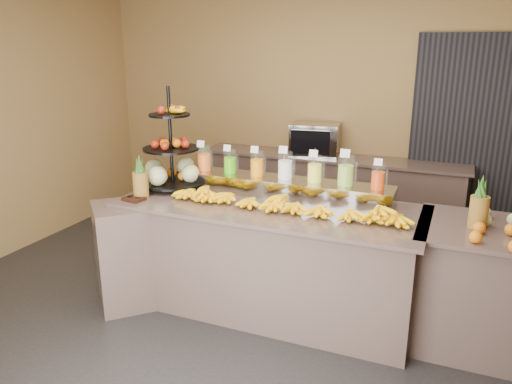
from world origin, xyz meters
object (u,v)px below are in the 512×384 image
Objects in this scene: condiment_caddy at (134,199)px; right_fruit_pile at (500,227)px; oven_warmer at (315,139)px; pitcher_tray at (285,187)px; banana_heap at (285,202)px; fruit_stand at (176,162)px.

condiment_caddy is 2.80m from right_fruit_pile.
right_fruit_pile is 0.80× the size of oven_warmer.
pitcher_tray is 1.69m from oven_warmer.
condiment_caddy is (-1.25, -0.26, -0.05)m from banana_heap.
oven_warmer is at bearing 133.17° from right_fruit_pile.
fruit_stand is at bearing -173.11° from pitcher_tray.
right_fruit_pile is (2.67, -0.22, -0.16)m from fruit_stand.
fruit_stand is (-1.13, 0.24, 0.17)m from banana_heap.
banana_heap is 3.63× the size of oven_warmer.
fruit_stand is at bearing -120.67° from oven_warmer.
condiment_caddy is (-0.12, -0.49, -0.22)m from fruit_stand.
banana_heap is 2.06m from oven_warmer.
fruit_stand is 1.65× the size of oven_warmer.
condiment_caddy is 2.46m from oven_warmer.
banana_heap is 4.53× the size of right_fruit_pile.
oven_warmer is at bearing 68.58° from fruit_stand.
fruit_stand is 0.55m from condiment_caddy.
banana_heap is at bearing -70.00° from pitcher_tray.
right_fruit_pile is at bearing -11.59° from pitcher_tray.
banana_heap is 1.28m from condiment_caddy.
fruit_stand reaches higher than condiment_caddy.
pitcher_tray is at bearing 168.41° from right_fruit_pile.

